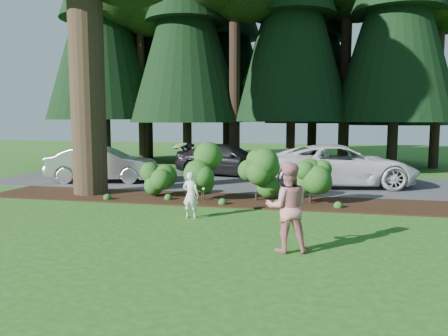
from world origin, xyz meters
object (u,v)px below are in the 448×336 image
car_dark_suv (228,160)px  adult (287,207)px  car_white_suv (340,165)px  child (191,195)px  car_silver_wagon (103,164)px  frisbee (179,145)px

car_dark_suv → adult: size_ratio=2.79×
car_dark_suv → adult: 12.54m
car_white_suv → adult: size_ratio=3.28×
child → adult: size_ratio=0.70×
car_silver_wagon → child: 8.31m
car_silver_wagon → child: bearing=-146.7°
car_silver_wagon → frisbee: bearing=-147.5°
car_silver_wagon → car_white_suv: (10.15, 0.94, 0.08)m
car_white_suv → frisbee: (-4.73, -6.59, 1.14)m
child → car_dark_suv: bearing=-78.1°
car_silver_wagon → car_dark_suv: (4.90, 3.44, -0.01)m
car_white_suv → car_dark_suv: (-5.26, 2.50, -0.10)m
car_white_suv → adult: bearing=160.3°
adult → car_white_suv: bearing=-110.5°
adult → frisbee: 4.49m
child → adult: adult is taller
car_white_suv → frisbee: size_ratio=13.60×
car_white_suv → child: size_ratio=4.70×
car_dark_suv → adult: adult is taller
car_dark_suv → frisbee: 9.19m
frisbee → adult: bearing=-40.9°
car_white_suv → adult: adult is taller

